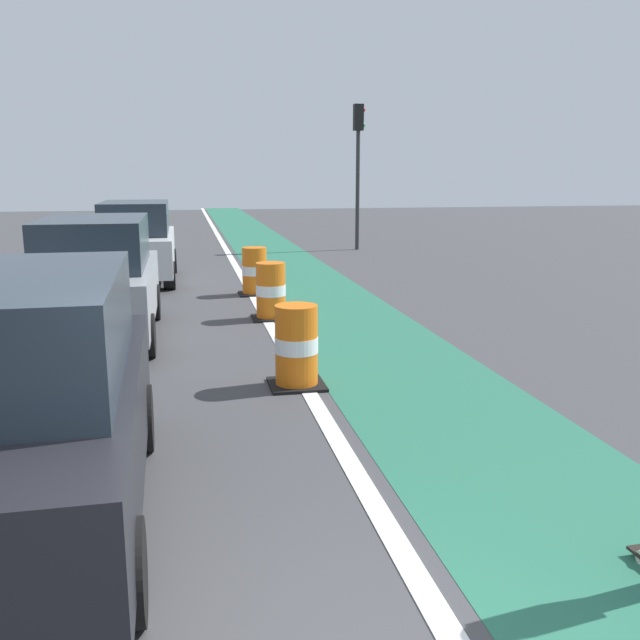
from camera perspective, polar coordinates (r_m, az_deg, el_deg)
bike_lane_strip at (r=15.85m, az=0.08°, el=1.89°), size 2.50×80.00×0.01m
lane_divider_stripe at (r=15.64m, az=-5.32°, el=1.70°), size 0.20×80.00×0.01m
parked_suv_nearest at (r=5.92m, az=-23.39°, el=-6.25°), size 2.00×4.64×2.04m
parked_suv_second at (r=12.31m, az=-17.70°, el=3.25°), size 1.93×4.60×2.04m
parked_suv_third at (r=18.61m, az=-14.71°, el=6.21°), size 1.94×4.61×2.04m
traffic_barrel_front at (r=9.20m, az=-1.93°, el=-2.21°), size 0.73×0.73×1.09m
traffic_barrel_mid at (r=13.46m, az=-4.02°, el=2.32°), size 0.73×0.73×1.09m
traffic_barrel_back at (r=16.20m, az=-5.36°, el=3.94°), size 0.73×0.73×1.09m
traffic_light_corner at (r=25.56m, az=3.13°, el=13.58°), size 0.41×0.32×5.10m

